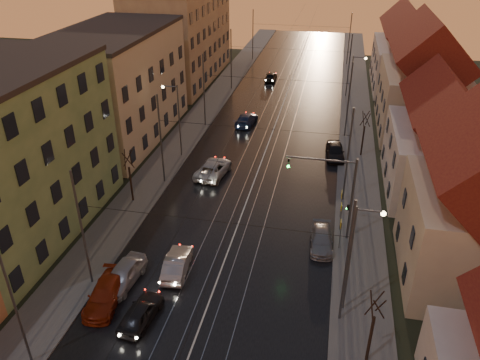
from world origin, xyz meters
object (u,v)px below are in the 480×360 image
Objects in this scene: parked_left_2 at (105,294)px; parked_right_1 at (321,240)px; street_lamp_3 at (353,80)px; parked_left_3 at (123,274)px; traffic_light_mast at (340,189)px; street_lamp_1 at (356,250)px; street_lamp_0 at (7,298)px; driving_car_3 at (246,119)px; street_lamp_2 at (176,114)px; driving_car_2 at (213,168)px; driving_car_0 at (141,312)px; driving_car_1 at (177,263)px; parked_right_2 at (335,151)px; driving_car_4 at (271,77)px.

parked_left_2 reaches higher than parked_right_1.
street_lamp_3 reaches higher than parked_left_3.
street_lamp_1 is at bearing -82.09° from traffic_light_mast.
street_lamp_0 is 38.96m from driving_car_3.
street_lamp_0 is 28.00m from street_lamp_2.
street_lamp_0 is 1.48× the size of driving_car_2.
street_lamp_3 is 41.91m from driving_car_0.
street_lamp_3 reaches higher than parked_left_2.
street_lamp_1 is 1.81× the size of driving_car_1.
driving_car_2 is at bearing -36.31° from street_lamp_2.
driving_car_2 is 14.98m from parked_right_1.
street_lamp_0 is at bearing -156.28° from street_lamp_1.
parked_right_2 reaches higher than driving_car_1.
street_lamp_2 is 1.81× the size of driving_car_1.
parked_right_2 reaches higher than parked_left_3.
street_lamp_1 reaches higher than driving_car_0.
traffic_light_mast is at bearing -129.56° from driving_car_0.
driving_car_2 is 13.92m from driving_car_3.
street_lamp_0 is 1.62× the size of driving_car_3.
street_lamp_0 is at bearing 86.45° from driving_car_2.
driving_car_4 is (0.30, 19.22, -0.01)m from driving_car_3.
driving_car_1 is 5.44m from parked_left_2.
parked_left_2 is at bearing 41.36° from driving_car_1.
driving_car_4 is (-12.42, 49.57, -4.18)m from street_lamp_1.
parked_left_3 reaches higher than driving_car_4.
parked_right_2 is at bearing 84.17° from parked_right_1.
parked_right_2 is (-1.50, 23.00, -4.10)m from street_lamp_1.
driving_car_0 is at bearing -108.04° from street_lamp_3.
street_lamp_1 is 36.00m from street_lamp_3.
parked_left_3 is at bearing 24.81° from driving_car_1.
parked_right_1 is (-2.08, -29.40, -4.27)m from street_lamp_3.
parked_right_2 is (-1.50, -13.00, -4.10)m from street_lamp_3.
parked_right_1 is (10.84, 10.25, -0.08)m from driving_car_0.
driving_car_2 reaches higher than driving_car_0.
street_lamp_2 reaches higher than driving_car_0.
street_lamp_1 is 27.05m from street_lamp_2.
driving_car_3 is 26.02m from parked_right_1.
street_lamp_2 is at bearing -138.69° from street_lamp_3.
street_lamp_1 is at bearing -158.39° from driving_car_0.
street_lamp_3 is at bearing 131.52° from driving_car_4.
street_lamp_3 is 41.92m from parked_left_2.
parked_left_3 is at bearing -126.23° from parked_right_2.
driving_car_0 is at bearing -45.54° from parked_left_3.
driving_car_1 is (-12.20, 1.44, -4.16)m from street_lamp_1.
driving_car_4 is at bearing -95.93° from driving_car_1.
driving_car_2 is at bearing -82.89° from driving_car_0.
driving_car_0 reaches higher than parked_left_2.
driving_car_2 is at bearing 78.80° from street_lamp_0.
street_lamp_3 reaches higher than parked_right_2.
street_lamp_3 reaches higher than parked_right_1.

